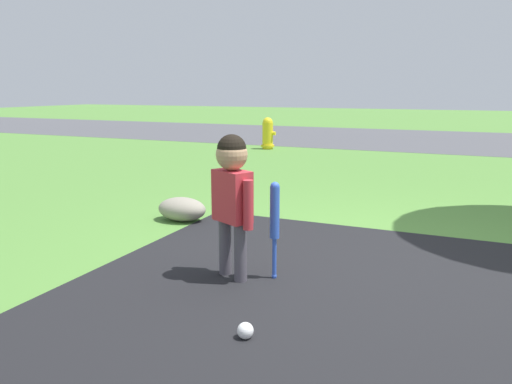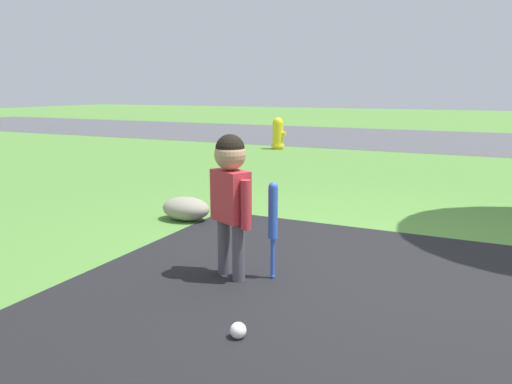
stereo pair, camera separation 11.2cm
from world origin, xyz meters
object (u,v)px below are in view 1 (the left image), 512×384
sports_ball (245,331)px  fire_hydrant (268,134)px  child (232,186)px  baseball_bat (275,217)px

sports_ball → fire_hydrant: (-3.12, 7.87, 0.29)m
child → fire_hydrant: bearing=136.7°
baseball_bat → sports_ball: bearing=-78.4°
baseball_bat → sports_ball: baseball_bat is taller
baseball_bat → fire_hydrant: fire_hydrant is taller
baseball_bat → child: bearing=-160.0°
baseball_bat → fire_hydrant: 7.62m
fire_hydrant → sports_ball: bearing=-68.4°
child → fire_hydrant: 7.61m
sports_ball → fire_hydrant: bearing=111.6°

